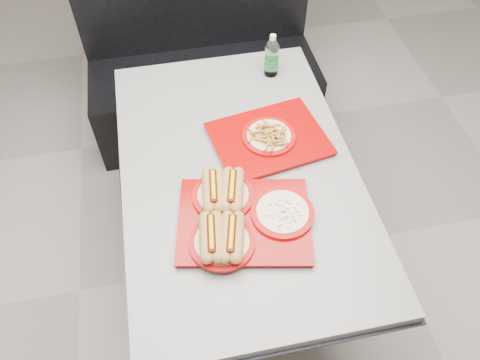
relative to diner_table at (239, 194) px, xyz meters
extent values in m
plane|color=gray|center=(0.00, 0.00, -0.58)|extent=(6.00, 6.00, 0.00)
cylinder|color=black|center=(0.00, 0.00, -0.56)|extent=(0.52, 0.52, 0.05)
cylinder|color=black|center=(0.00, 0.00, -0.20)|extent=(0.11, 0.11, 0.66)
cube|color=black|center=(0.00, 0.00, 0.12)|extent=(0.92, 1.42, 0.01)
cube|color=gray|center=(0.00, 0.00, 0.15)|extent=(0.90, 1.40, 0.04)
cube|color=black|center=(0.00, 1.02, -0.36)|extent=(1.30, 0.55, 0.45)
cube|color=#8D0403|center=(-0.03, -0.25, 0.17)|extent=(0.51, 0.43, 0.02)
cube|color=#8D0403|center=(-0.03, -0.25, 0.19)|extent=(0.52, 0.44, 0.01)
cylinder|color=#990805|center=(-0.12, -0.33, 0.20)|extent=(0.22, 0.22, 0.01)
cylinder|color=silver|center=(-0.12, -0.33, 0.20)|extent=(0.18, 0.18, 0.01)
cylinder|color=#990805|center=(-0.08, -0.14, 0.20)|extent=(0.22, 0.22, 0.01)
cylinder|color=silver|center=(-0.08, -0.14, 0.20)|extent=(0.18, 0.18, 0.01)
cylinder|color=#990805|center=(0.11, -0.26, 0.20)|extent=(0.22, 0.22, 0.01)
cylinder|color=silver|center=(0.11, -0.26, 0.20)|extent=(0.18, 0.18, 0.01)
cube|color=#8D0403|center=(0.15, 0.11, 0.17)|extent=(0.48, 0.40, 0.02)
cube|color=#8D0403|center=(0.15, 0.11, 0.19)|extent=(0.49, 0.42, 0.01)
cylinder|color=#990805|center=(0.15, 0.11, 0.20)|extent=(0.22, 0.22, 0.01)
cylinder|color=silver|center=(0.15, 0.11, 0.20)|extent=(0.18, 0.18, 0.00)
cylinder|color=silver|center=(0.26, 0.53, 0.24)|extent=(0.06, 0.06, 0.15)
cylinder|color=#1D742D|center=(0.26, 0.53, 0.23)|extent=(0.07, 0.07, 0.04)
cone|color=silver|center=(0.26, 0.53, 0.33)|extent=(0.06, 0.06, 0.03)
cylinder|color=silver|center=(0.26, 0.53, 0.36)|extent=(0.03, 0.03, 0.02)
camera|label=1|loc=(-0.22, -1.14, 1.55)|focal=35.00mm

